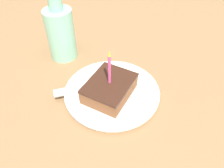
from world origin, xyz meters
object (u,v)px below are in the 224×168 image
at_px(plate, 112,92).
at_px(bottle, 61,32).
at_px(cake_slice, 110,88).
at_px(fork, 80,88).

bearing_deg(plate, bottle, 159.22).
height_order(plate, cake_slice, cake_slice).
xyz_separation_m(plate, cake_slice, (0.00, -0.02, 0.03)).
relative_size(plate, cake_slice, 1.84).
height_order(plate, bottle, bottle).
height_order(fork, bottle, bottle).
bearing_deg(bottle, fork, -39.62).
bearing_deg(fork, cake_slice, 14.49).
bearing_deg(bottle, plate, -20.78).
distance_m(plate, cake_slice, 0.03).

